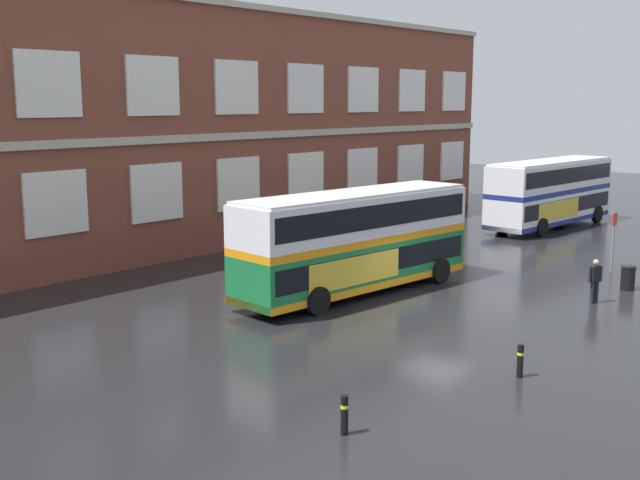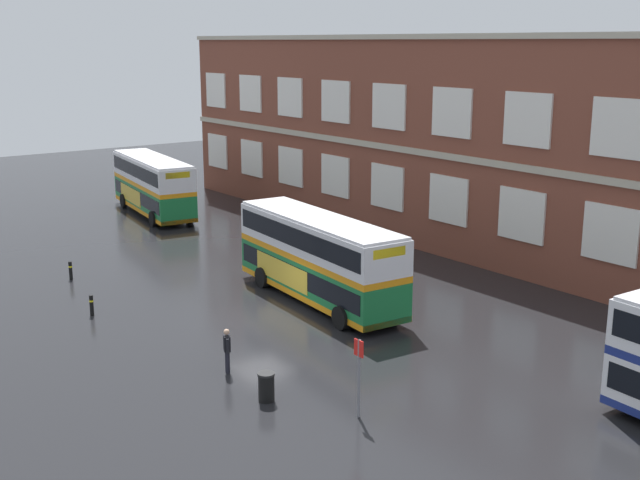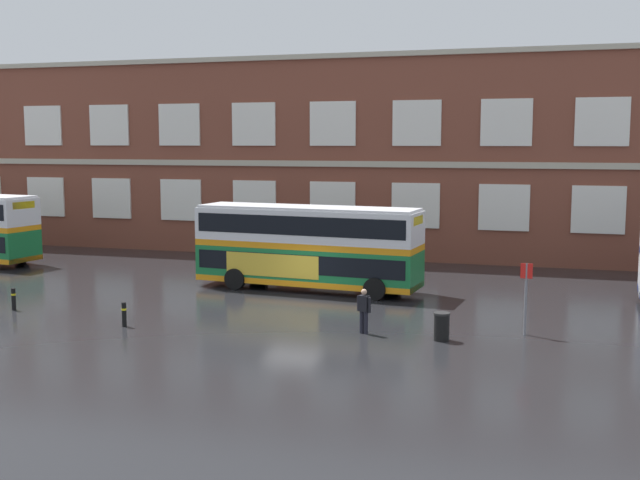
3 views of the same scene
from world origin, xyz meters
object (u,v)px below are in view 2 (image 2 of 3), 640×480
Objects in this scene: double_decker_middle at (319,257)px; waiting_passenger at (227,349)px; double_decker_near at (153,184)px; safety_bollard_east at (71,270)px; station_litter_bin at (266,387)px; bus_stand_flag at (359,371)px; safety_bollard_west at (92,305)px.

waiting_passenger is at bearing -58.78° from double_decker_middle.
double_decker_near is 11.84× the size of safety_bollard_east.
double_decker_middle reaches higher than safety_bollard_east.
safety_bollard_east is (12.29, -10.62, -1.66)m from double_decker_near.
double_decker_near is at bearing 161.07° from station_litter_bin.
bus_stand_flag is (10.55, -6.29, -0.51)m from double_decker_middle.
bus_stand_flag is 15.40m from safety_bollard_west.
waiting_passenger is at bearing 1.26° from safety_bollard_east.
safety_bollard_west is at bearing -32.89° from double_decker_near.
double_decker_middle is 9.24m from waiting_passenger.
station_litter_bin reaches higher than safety_bollard_west.
safety_bollard_east is at bearing -178.74° from waiting_passenger.
waiting_passenger is 0.63× the size of bus_stand_flag.
double_decker_middle is at bearing -6.12° from double_decker_near.
double_decker_near reaches higher than station_litter_bin.
bus_stand_flag is 2.84× the size of safety_bollard_east.
waiting_passenger reaches higher than station_litter_bin.
double_decker_near is at bearing 165.34° from bus_stand_flag.
bus_stand_flag reaches higher than safety_bollard_west.
safety_bollard_west is (18.40, -11.90, -1.66)m from double_decker_near.
station_litter_bin is at bearing -46.22° from double_decker_middle.
double_decker_near is 4.17× the size of bus_stand_flag.
safety_bollard_west is at bearing -168.12° from bus_stand_flag.
double_decker_near reaches higher than waiting_passenger.
safety_bollard_west is 1.00× the size of safety_bollard_east.
double_decker_near reaches higher than safety_bollard_east.
double_decker_middle is 11.77× the size of safety_bollard_east.
double_decker_near is at bearing 159.58° from waiting_passenger.
double_decker_near is 16.32m from safety_bollard_east.
double_decker_middle is 4.14× the size of bus_stand_flag.
double_decker_middle is (22.88, -2.45, 0.00)m from double_decker_near.
station_litter_bin is 12.26m from safety_bollard_west.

